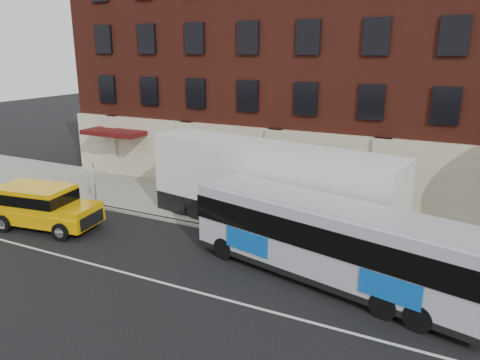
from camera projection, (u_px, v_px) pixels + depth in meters
The scene contains 9 objects.
ground at pixel (151, 288), 17.19m from camera, with size 120.00×120.00×0.00m, color black.
sidewalk at pixel (253, 212), 24.91m from camera, with size 60.00×6.00×0.15m, color gray.
kerb at pixel (227, 231), 22.33m from camera, with size 60.00×0.25×0.15m, color gray.
lane_line at pixel (159, 282), 17.62m from camera, with size 60.00×0.12×0.01m, color silver.
building at pixel (306, 64), 29.65m from camera, with size 30.00×12.10×15.00m.
sign_pole at pixel (94, 181), 25.73m from camera, with size 0.30×0.20×2.50m.
city_bus at pixel (330, 239), 17.22m from camera, with size 11.70×4.98×3.14m.
yellow_suv at pixel (41, 204), 22.64m from camera, with size 5.66×3.00×2.11m.
shipping_container at pixel (268, 189), 22.14m from camera, with size 13.01×4.77×4.25m.
Camera 1 is at (9.85, -12.31, 8.61)m, focal length 34.56 mm.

